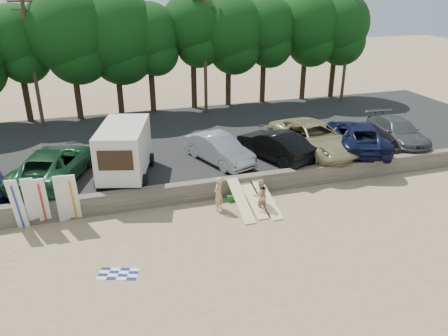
{
  "coord_description": "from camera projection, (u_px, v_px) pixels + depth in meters",
  "views": [
    {
      "loc": [
        -6.38,
        -16.18,
        10.22
      ],
      "look_at": [
        -0.51,
        3.0,
        1.57
      ],
      "focal_mm": 35.0,
      "sensor_mm": 36.0,
      "label": 1
    }
  ],
  "objects": [
    {
      "name": "ground",
      "position": [
        254.0,
        223.0,
        19.97
      ],
      "size": [
        120.0,
        120.0,
        0.0
      ],
      "primitive_type": "plane",
      "color": "tan",
      "rests_on": "ground"
    },
    {
      "name": "seawall",
      "position": [
        234.0,
        186.0,
        22.41
      ],
      "size": [
        44.0,
        0.5,
        1.0
      ],
      "primitive_type": "cube",
      "color": "#6B6356",
      "rests_on": "ground"
    },
    {
      "name": "parking_lot",
      "position": [
        198.0,
        141.0,
        29.05
      ],
      "size": [
        44.0,
        14.5,
        0.7
      ],
      "primitive_type": "cube",
      "color": "#282828",
      "rests_on": "ground"
    },
    {
      "name": "treeline",
      "position": [
        160.0,
        32.0,
        32.33
      ],
      "size": [
        33.81,
        6.74,
        9.35
      ],
      "color": "#382616",
      "rests_on": "parking_lot"
    },
    {
      "name": "utility_poles",
      "position": [
        205.0,
        50.0,
        32.41
      ],
      "size": [
        25.8,
        0.26,
        9.0
      ],
      "color": "#473321",
      "rests_on": "parking_lot"
    },
    {
      "name": "box_trailer",
      "position": [
        124.0,
        149.0,
        22.4
      ],
      "size": [
        3.36,
        4.79,
        2.79
      ],
      "rotation": [
        0.0,
        0.0,
        -0.26
      ],
      "color": "beige",
      "rests_on": "parking_lot"
    },
    {
      "name": "car_1",
      "position": [
        53.0,
        164.0,
        22.3
      ],
      "size": [
        4.68,
        6.77,
        1.72
      ],
      "primitive_type": "imported",
      "rotation": [
        0.0,
        0.0,
        2.82
      ],
      "color": "#153B21",
      "rests_on": "parking_lot"
    },
    {
      "name": "car_2",
      "position": [
        219.0,
        149.0,
        24.55
      ],
      "size": [
        3.25,
        5.0,
        1.56
      ],
      "primitive_type": "imported",
      "rotation": [
        0.0,
        0.0,
        0.37
      ],
      "color": "#929397",
      "rests_on": "parking_lot"
    },
    {
      "name": "car_3",
      "position": [
        275.0,
        145.0,
        25.04
      ],
      "size": [
        3.46,
        5.29,
        1.65
      ],
      "primitive_type": "imported",
      "rotation": [
        0.0,
        0.0,
        3.52
      ],
      "color": "black",
      "rests_on": "parking_lot"
    },
    {
      "name": "car_4",
      "position": [
        314.0,
        138.0,
        25.92
      ],
      "size": [
        3.92,
        6.82,
        1.79
      ],
      "primitive_type": "imported",
      "rotation": [
        0.0,
        0.0,
        0.15
      ],
      "color": "#988D60",
      "rests_on": "parking_lot"
    },
    {
      "name": "car_5",
      "position": [
        357.0,
        136.0,
        26.42
      ],
      "size": [
        4.75,
        6.79,
        1.72
      ],
      "primitive_type": "imported",
      "rotation": [
        0.0,
        0.0,
        2.8
      ],
      "color": "black",
      "rests_on": "parking_lot"
    },
    {
      "name": "car_6",
      "position": [
        397.0,
        132.0,
        27.4
      ],
      "size": [
        2.79,
        5.57,
        1.55
      ],
      "primitive_type": "imported",
      "rotation": [
        0.0,
        0.0,
        -0.12
      ],
      "color": "#444548",
      "rests_on": "parking_lot"
    },
    {
      "name": "surfboard_upright_0",
      "position": [
        17.0,
        205.0,
        18.9
      ],
      "size": [
        0.59,
        0.66,
        2.56
      ],
      "primitive_type": "cube",
      "rotation": [
        0.2,
        0.0,
        -0.17
      ],
      "color": "silver",
      "rests_on": "ground"
    },
    {
      "name": "surfboard_upright_1",
      "position": [
        31.0,
        202.0,
        19.14
      ],
      "size": [
        0.54,
        0.71,
        2.54
      ],
      "primitive_type": "cube",
      "rotation": [
        0.24,
        0.0,
        0.07
      ],
      "color": "silver",
      "rests_on": "ground"
    },
    {
      "name": "surfboard_upright_2",
      "position": [
        42.0,
        202.0,
        19.2
      ],
      "size": [
        0.53,
        0.82,
        2.51
      ],
      "primitive_type": "cube",
      "rotation": [
        0.29,
        0.0,
        0.04
      ],
      "color": "silver",
      "rests_on": "ground"
    },
    {
      "name": "surfboard_upright_3",
      "position": [
        62.0,
        199.0,
        19.41
      ],
      "size": [
        0.55,
        0.75,
        2.53
      ],
      "primitive_type": "cube",
      "rotation": [
        0.25,
        0.0,
        0.08
      ],
      "color": "silver",
      "rests_on": "ground"
    },
    {
      "name": "surfboard_upright_4",
      "position": [
        73.0,
        198.0,
        19.54
      ],
      "size": [
        0.54,
        0.78,
        2.52
      ],
      "primitive_type": "cube",
      "rotation": [
        0.27,
        0.0,
        -0.05
      ],
      "color": "silver",
      "rests_on": "ground"
    },
    {
      "name": "surfboard_low_0",
      "position": [
        241.0,
        200.0,
        20.86
      ],
      "size": [
        0.56,
        2.84,
        1.1
      ],
      "primitive_type": "cube",
      "rotation": [
        0.35,
        0.0,
        0.0
      ],
      "color": "#FCDF9E",
      "rests_on": "ground"
    },
    {
      "name": "surfboard_low_1",
      "position": [
        253.0,
        198.0,
        21.34
      ],
      "size": [
        0.56,
        2.92,
        0.82
      ],
      "primitive_type": "cube",
      "rotation": [
        0.25,
        0.0,
        0.0
      ],
      "color": "#FCDF9E",
      "rests_on": "ground"
    },
    {
      "name": "surfboard_low_2",
      "position": [
        267.0,
        199.0,
        21.29
      ],
      "size": [
        0.56,
        2.92,
        0.82
      ],
      "primitive_type": "cube",
      "rotation": [
        0.25,
        0.0,
        0.0
      ],
      "color": "#FCDF9E",
      "rests_on": "ground"
    },
    {
      "name": "beachgoer_a",
      "position": [
        218.0,
        194.0,
        20.78
      ],
      "size": [
        0.74,
        0.73,
        1.72
      ],
      "primitive_type": "imported",
      "rotation": [
        0.0,
        0.0,
        3.91
      ],
      "color": "tan",
      "rests_on": "ground"
    },
    {
      "name": "beachgoer_b",
      "position": [
        260.0,
        195.0,
        20.73
      ],
      "size": [
        0.9,
        0.76,
        1.65
      ],
      "primitive_type": "imported",
      "rotation": [
        0.0,
        0.0,
        3.33
      ],
      "color": "tan",
      "rests_on": "ground"
    },
    {
      "name": "cooler",
      "position": [
        231.0,
        198.0,
        21.92
      ],
      "size": [
        0.4,
        0.33,
        0.32
      ],
      "primitive_type": "cube",
      "rotation": [
        0.0,
        0.0,
        0.09
      ],
      "color": "#217B31",
      "rests_on": "ground"
    },
    {
      "name": "gear_bag",
      "position": [
        251.0,
        196.0,
        22.24
      ],
      "size": [
        0.32,
        0.27,
        0.22
      ],
      "primitive_type": "cube",
      "rotation": [
        0.0,
        0.0,
        0.07
      ],
      "color": "#DE4F1A",
      "rests_on": "ground"
    },
    {
      "name": "beach_towel",
      "position": [
        118.0,
        274.0,
        16.5
      ],
      "size": [
        1.92,
        1.92,
        0.0
      ],
      "primitive_type": "plane",
      "rotation": [
        0.0,
        0.0,
        -0.34
      ],
      "color": "white",
      "rests_on": "ground"
    }
  ]
}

